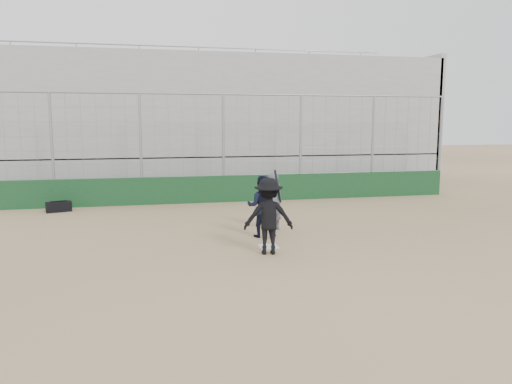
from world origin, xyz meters
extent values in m
plane|color=olive|center=(0.00, 0.00, 0.00)|extent=(90.00, 90.00, 0.00)
cube|color=white|center=(0.00, 0.00, 0.01)|extent=(0.44, 0.44, 0.02)
cube|color=#123A1C|center=(0.00, 7.00, 0.50)|extent=(18.00, 0.25, 1.00)
cylinder|color=gray|center=(0.00, 7.00, 2.00)|extent=(0.10, 0.10, 4.00)
cylinder|color=gray|center=(9.00, 7.00, 2.00)|extent=(0.10, 0.10, 4.00)
cylinder|color=gray|center=(0.00, 7.00, 4.00)|extent=(18.00, 0.07, 0.07)
cube|color=#989898|center=(0.00, 11.95, 0.80)|extent=(20.00, 6.70, 1.60)
cube|color=#989898|center=(0.00, 11.95, 3.70)|extent=(20.00, 6.70, 4.20)
cube|color=#989898|center=(10.00, 11.95, 2.90)|extent=(0.25, 6.70, 6.10)
cylinder|color=gray|center=(0.00, 15.10, 6.80)|extent=(20.00, 0.06, 0.06)
imported|color=black|center=(-0.14, -0.58, 0.87)|extent=(1.22, 0.83, 1.75)
cylinder|color=black|center=(0.11, -0.43, 1.54)|extent=(0.07, 0.57, 0.71)
imported|color=black|center=(0.07, 1.04, 0.53)|extent=(0.97, 0.87, 1.06)
sphere|color=maroon|center=(0.07, 1.04, 0.96)|extent=(0.28, 0.28, 0.28)
imported|color=#4F5764|center=(0.57, 1.86, 0.73)|extent=(0.60, 0.40, 1.46)
cube|color=black|center=(-5.74, 6.11, 0.17)|extent=(0.86, 0.56, 0.34)
cylinder|color=black|center=(-5.74, 6.11, 0.36)|extent=(0.51, 0.19, 0.04)
camera|label=1|loc=(-2.84, -11.42, 3.02)|focal=35.00mm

